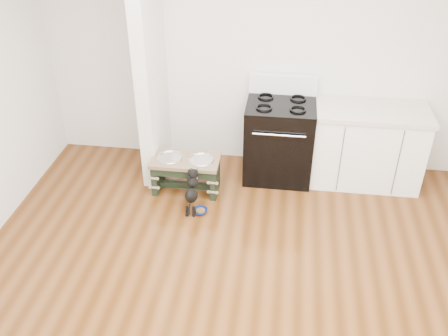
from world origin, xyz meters
TOP-DOWN VIEW (x-y plane):
  - ground at (0.00, 0.00)m, footprint 5.00×5.00m
  - room_shell at (0.00, 0.00)m, footprint 5.00×5.00m
  - partition_wall at (-1.18, 2.10)m, footprint 0.15×0.80m
  - oven_range at (0.25, 2.16)m, footprint 0.76×0.69m
  - cabinet_run at (1.23, 2.18)m, footprint 1.24×0.64m
  - dog_feeder at (-0.75, 1.69)m, footprint 0.75×0.40m
  - puppy at (-0.61, 1.35)m, footprint 0.13×0.38m
  - floor_bowl at (-0.52, 1.29)m, footprint 0.16×0.16m

SIDE VIEW (x-z plane):
  - ground at x=0.00m, z-range 0.00..0.00m
  - floor_bowl at x=-0.52m, z-range 0.00..0.05m
  - puppy at x=-0.61m, z-range 0.02..0.48m
  - dog_feeder at x=-0.75m, z-range 0.08..0.50m
  - cabinet_run at x=1.23m, z-range 0.00..0.91m
  - oven_range at x=0.25m, z-range -0.09..1.05m
  - partition_wall at x=-1.18m, z-range 0.00..2.70m
  - room_shell at x=0.00m, z-range -0.88..4.12m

